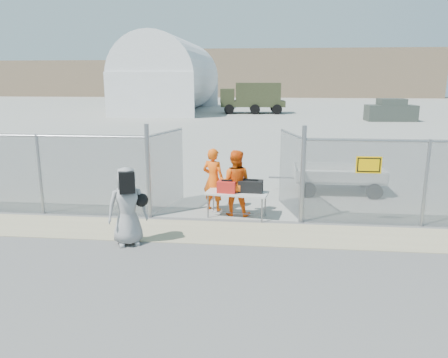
# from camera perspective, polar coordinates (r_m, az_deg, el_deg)

# --- Properties ---
(ground) EXTENTS (160.00, 160.00, 0.00)m
(ground) POSITION_cam_1_polar(r_m,az_deg,el_deg) (9.69, -1.26, -9.03)
(ground) COLOR #4F4E4E
(tarmac_inside) EXTENTS (160.00, 80.00, 0.01)m
(tarmac_inside) POSITION_cam_1_polar(r_m,az_deg,el_deg) (51.05, 4.80, 8.93)
(tarmac_inside) COLOR gray
(tarmac_inside) RESTS_ON ground
(dirt_strip) EXTENTS (44.00, 1.60, 0.01)m
(dirt_strip) POSITION_cam_1_polar(r_m,az_deg,el_deg) (10.61, -0.57, -6.98)
(dirt_strip) COLOR tan
(dirt_strip) RESTS_ON ground
(distant_hills) EXTENTS (140.00, 6.00, 9.00)m
(distant_hills) POSITION_cam_1_polar(r_m,az_deg,el_deg) (86.99, 8.83, 13.48)
(distant_hills) COLOR #7F684F
(distant_hills) RESTS_ON ground
(chain_link_fence) EXTENTS (40.00, 0.20, 2.20)m
(chain_link_fence) POSITION_cam_1_polar(r_m,az_deg,el_deg) (11.26, 0.00, 0.00)
(chain_link_fence) COLOR gray
(chain_link_fence) RESTS_ON ground
(quonset_hangar) EXTENTS (9.00, 18.00, 8.00)m
(quonset_hangar) POSITION_cam_1_polar(r_m,az_deg,el_deg) (50.16, -6.99, 13.37)
(quonset_hangar) COLOR silver
(quonset_hangar) RESTS_ON ground
(folding_table) EXTENTS (1.71, 0.91, 0.69)m
(folding_table) POSITION_cam_1_polar(r_m,az_deg,el_deg) (11.66, 1.68, -3.38)
(folding_table) COLOR beige
(folding_table) RESTS_ON ground
(orange_bag) EXTENTS (0.52, 0.38, 0.30)m
(orange_bag) POSITION_cam_1_polar(r_m,az_deg,el_deg) (11.51, 0.38, -1.02)
(orange_bag) COLOR red
(orange_bag) RESTS_ON folding_table
(black_duffel) EXTENTS (0.66, 0.41, 0.31)m
(black_duffel) POSITION_cam_1_polar(r_m,az_deg,el_deg) (11.58, 3.51, -0.94)
(black_duffel) COLOR black
(black_duffel) RESTS_ON folding_table
(security_worker_left) EXTENTS (0.75, 0.62, 1.76)m
(security_worker_left) POSITION_cam_1_polar(r_m,az_deg,el_deg) (12.15, -1.41, -0.08)
(security_worker_left) COLOR #FF5C0E
(security_worker_left) RESTS_ON ground
(security_worker_right) EXTENTS (0.93, 0.75, 1.79)m
(security_worker_right) POSITION_cam_1_polar(r_m,az_deg,el_deg) (11.72, 1.44, -0.52)
(security_worker_right) COLOR #FF5C0E
(security_worker_right) RESTS_ON ground
(visitor) EXTENTS (1.02, 0.86, 1.76)m
(visitor) POSITION_cam_1_polar(r_m,az_deg,el_deg) (9.88, -12.52, -3.50)
(visitor) COLOR gray
(visitor) RESTS_ON ground
(utility_trailer) EXTENTS (3.68, 1.91, 0.89)m
(utility_trailer) POSITION_cam_1_polar(r_m,az_deg,el_deg) (14.66, 14.59, 0.03)
(utility_trailer) COLOR beige
(utility_trailer) RESTS_ON ground
(military_truck) EXTENTS (6.79, 2.92, 3.16)m
(military_truck) POSITION_cam_1_polar(r_m,az_deg,el_deg) (46.41, 3.79, 10.49)
(military_truck) COLOR #323820
(military_truck) RESTS_ON ground
(parked_vehicle_near) EXTENTS (4.25, 2.13, 1.87)m
(parked_vehicle_near) POSITION_cam_1_polar(r_m,az_deg,el_deg) (40.63, 20.96, 8.39)
(parked_vehicle_near) COLOR #394039
(parked_vehicle_near) RESTS_ON ground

